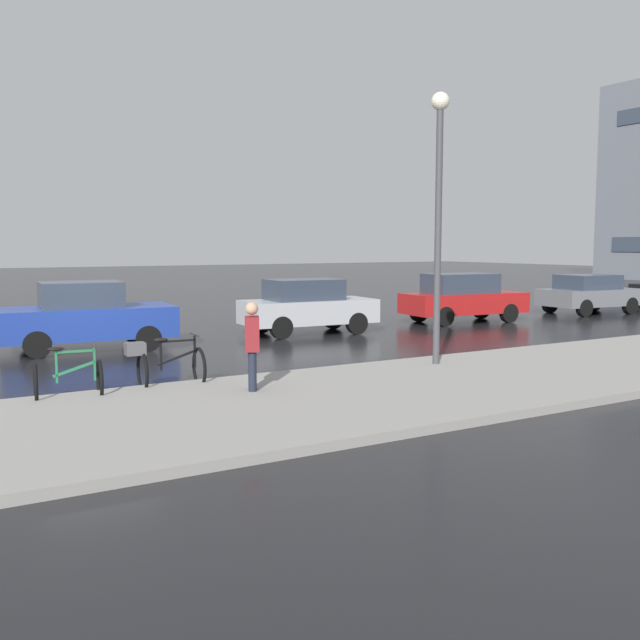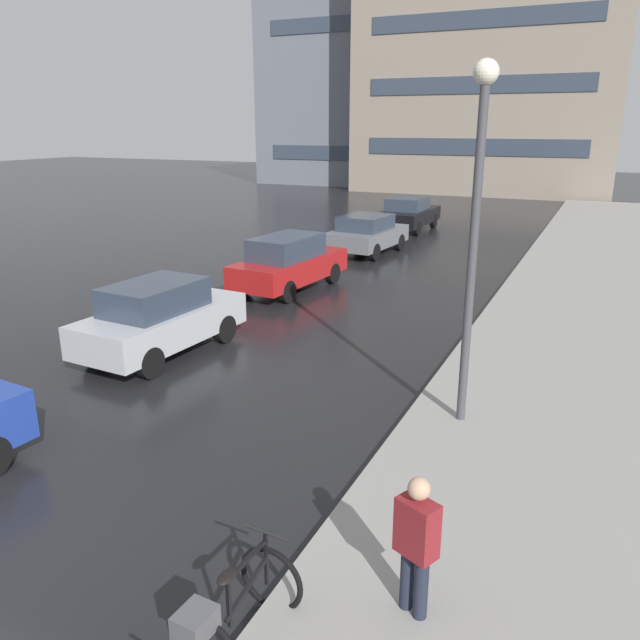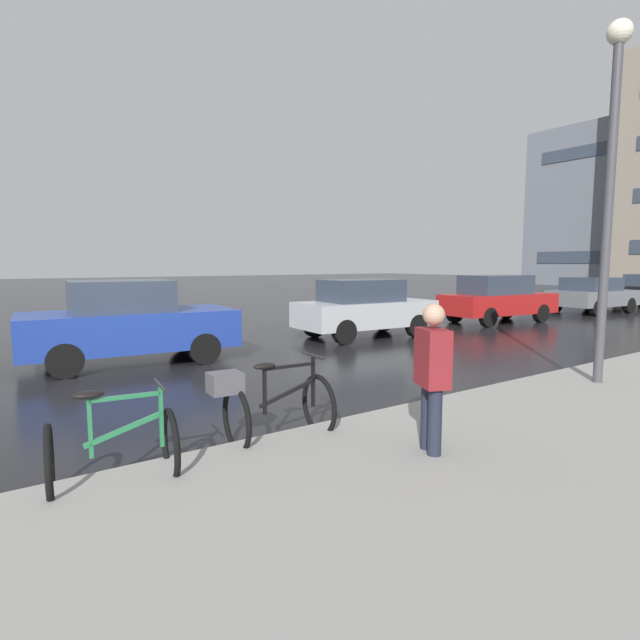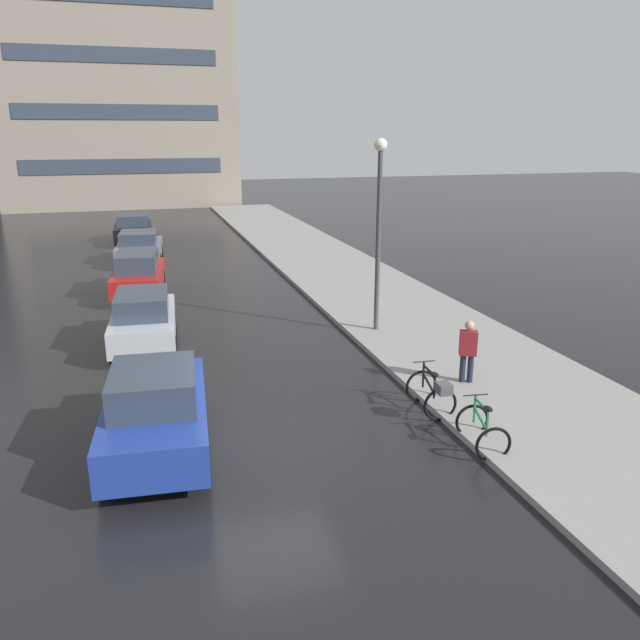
% 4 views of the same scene
% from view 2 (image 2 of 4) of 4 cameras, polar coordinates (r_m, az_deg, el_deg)
% --- Properties ---
extents(sidewalk_kerb, '(4.80, 60.00, 0.14)m').
position_cam_2_polar(sidewalk_kerb, '(14.30, 22.30, -3.15)').
color(sidewalk_kerb, gray).
rests_on(sidewalk_kerb, ground).
extents(bicycle_second, '(0.81, 1.39, 0.99)m').
position_cam_2_polar(bicycle_second, '(6.39, -8.04, -24.93)').
color(bicycle_second, black).
rests_on(bicycle_second, ground).
extents(car_silver, '(1.94, 3.99, 1.61)m').
position_cam_2_polar(car_silver, '(13.83, -14.43, 0.21)').
color(car_silver, '#B2B5BA').
rests_on(car_silver, ground).
extents(car_red, '(2.07, 4.35, 1.65)m').
position_cam_2_polar(car_red, '(18.74, -2.87, 5.27)').
color(car_red, '#AD1919').
rests_on(car_red, ground).
extents(car_grey, '(2.24, 3.90, 1.48)m').
position_cam_2_polar(car_grey, '(24.28, 4.28, 7.89)').
color(car_grey, slate).
rests_on(car_grey, ground).
extents(car_black, '(2.04, 4.24, 1.53)m').
position_cam_2_polar(car_black, '(30.00, 8.04, 9.61)').
color(car_black, black).
rests_on(car_black, ground).
extents(pedestrian, '(0.46, 0.38, 1.65)m').
position_cam_2_polar(pedestrian, '(6.44, 8.78, -19.60)').
color(pedestrian, '#1E2333').
rests_on(pedestrian, ground).
extents(streetlamp, '(0.37, 0.37, 5.67)m').
position_cam_2_polar(streetlamp, '(9.70, 14.06, 9.79)').
color(streetlamp, '#424247').
rests_on(streetlamp, ground).
extents(building_facade_main, '(17.97, 10.26, 18.44)m').
position_cam_2_polar(building_facade_main, '(49.95, 15.56, 21.98)').
color(building_facade_main, gray).
rests_on(building_facade_main, ground).
extents(building_facade_side, '(18.81, 9.78, 14.53)m').
position_cam_2_polar(building_facade_side, '(54.55, 5.84, 19.99)').
color(building_facade_side, slate).
rests_on(building_facade_side, ground).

